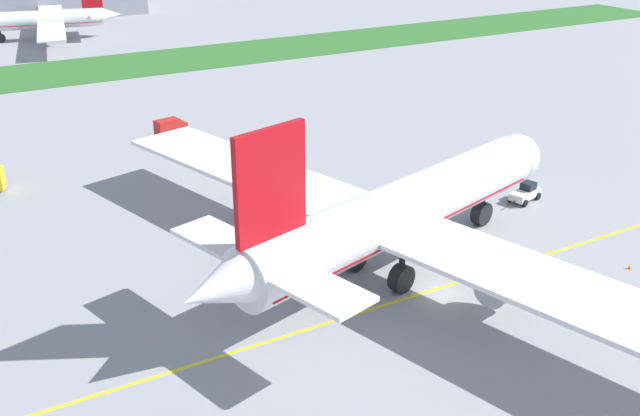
{
  "coord_description": "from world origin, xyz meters",
  "views": [
    {
      "loc": [
        -39.01,
        -46.33,
        35.07
      ],
      "look_at": [
        -4.35,
        14.84,
        4.0
      ],
      "focal_mm": 40.88,
      "sensor_mm": 36.0,
      "label": 1
    }
  ],
  "objects_px": {
    "pushback_tug": "(525,193)",
    "traffic_cone_near_nose": "(630,266)",
    "ground_crew_wingwalker_port": "(354,298)",
    "parked_airliner_far_centre": "(47,20)",
    "ground_crew_marshaller_front": "(501,254)",
    "traffic_cone_port_wing": "(640,294)",
    "service_truck_fuel_bowser": "(170,128)",
    "airliner_foreground": "(396,214)"
  },
  "relations": [
    {
      "from": "traffic_cone_port_wing",
      "to": "service_truck_fuel_bowser",
      "type": "height_order",
      "value": "service_truck_fuel_bowser"
    },
    {
      "from": "service_truck_fuel_bowser",
      "to": "parked_airliner_far_centre",
      "type": "distance_m",
      "value": 90.59
    },
    {
      "from": "pushback_tug",
      "to": "traffic_cone_port_wing",
      "type": "distance_m",
      "value": 23.38
    },
    {
      "from": "airliner_foreground",
      "to": "ground_crew_marshaller_front",
      "type": "bearing_deg",
      "value": -20.28
    },
    {
      "from": "ground_crew_marshaller_front",
      "to": "traffic_cone_near_nose",
      "type": "bearing_deg",
      "value": -35.63
    },
    {
      "from": "ground_crew_wingwalker_port",
      "to": "pushback_tug",
      "type": "bearing_deg",
      "value": 18.97
    },
    {
      "from": "traffic_cone_near_nose",
      "to": "traffic_cone_port_wing",
      "type": "relative_size",
      "value": 1.0
    },
    {
      "from": "ground_crew_marshaller_front",
      "to": "parked_airliner_far_centre",
      "type": "distance_m",
      "value": 146.32
    },
    {
      "from": "airliner_foreground",
      "to": "service_truck_fuel_bowser",
      "type": "distance_m",
      "value": 51.37
    },
    {
      "from": "ground_crew_marshaller_front",
      "to": "traffic_cone_port_wing",
      "type": "height_order",
      "value": "ground_crew_marshaller_front"
    },
    {
      "from": "traffic_cone_near_nose",
      "to": "service_truck_fuel_bowser",
      "type": "bearing_deg",
      "value": 113.05
    },
    {
      "from": "ground_crew_marshaller_front",
      "to": "parked_airliner_far_centre",
      "type": "xyz_separation_m",
      "value": [
        -16.8,
        145.3,
        3.86
      ]
    },
    {
      "from": "ground_crew_marshaller_front",
      "to": "traffic_cone_near_nose",
      "type": "distance_m",
      "value": 12.72
    },
    {
      "from": "ground_crew_wingwalker_port",
      "to": "service_truck_fuel_bowser",
      "type": "bearing_deg",
      "value": 88.39
    },
    {
      "from": "pushback_tug",
      "to": "ground_crew_wingwalker_port",
      "type": "height_order",
      "value": "pushback_tug"
    },
    {
      "from": "pushback_tug",
      "to": "traffic_cone_near_nose",
      "type": "height_order",
      "value": "pushback_tug"
    },
    {
      "from": "ground_crew_marshaller_front",
      "to": "parked_airliner_far_centre",
      "type": "bearing_deg",
      "value": 96.6
    },
    {
      "from": "pushback_tug",
      "to": "traffic_cone_near_nose",
      "type": "distance_m",
      "value": 18.39
    },
    {
      "from": "ground_crew_marshaller_front",
      "to": "ground_crew_wingwalker_port",
      "type": "bearing_deg",
      "value": -179.79
    },
    {
      "from": "airliner_foreground",
      "to": "traffic_cone_port_wing",
      "type": "bearing_deg",
      "value": -42.12
    },
    {
      "from": "pushback_tug",
      "to": "parked_airliner_far_centre",
      "type": "height_order",
      "value": "parked_airliner_far_centre"
    },
    {
      "from": "airliner_foreground",
      "to": "traffic_cone_near_nose",
      "type": "bearing_deg",
      "value": -28.41
    },
    {
      "from": "traffic_cone_port_wing",
      "to": "service_truck_fuel_bowser",
      "type": "bearing_deg",
      "value": 108.88
    },
    {
      "from": "ground_crew_wingwalker_port",
      "to": "traffic_cone_near_nose",
      "type": "xyz_separation_m",
      "value": [
        27.99,
        -7.33,
        -0.72
      ]
    },
    {
      "from": "airliner_foreground",
      "to": "ground_crew_marshaller_front",
      "type": "relative_size",
      "value": 45.77
    },
    {
      "from": "service_truck_fuel_bowser",
      "to": "parked_airliner_far_centre",
      "type": "bearing_deg",
      "value": 90.43
    },
    {
      "from": "ground_crew_wingwalker_port",
      "to": "traffic_cone_port_wing",
      "type": "xyz_separation_m",
      "value": [
        24.24,
        -11.54,
        -0.72
      ]
    },
    {
      "from": "ground_crew_marshaller_front",
      "to": "parked_airliner_far_centre",
      "type": "height_order",
      "value": "parked_airliner_far_centre"
    },
    {
      "from": "traffic_cone_near_nose",
      "to": "parked_airliner_far_centre",
      "type": "distance_m",
      "value": 155.15
    },
    {
      "from": "airliner_foreground",
      "to": "ground_crew_wingwalker_port",
      "type": "xyz_separation_m",
      "value": [
        -7.09,
        -3.98,
        -5.25
      ]
    },
    {
      "from": "airliner_foreground",
      "to": "ground_crew_marshaller_front",
      "type": "xyz_separation_m",
      "value": [
        10.58,
        -3.91,
        -5.25
      ]
    },
    {
      "from": "traffic_cone_port_wing",
      "to": "parked_airliner_far_centre",
      "type": "distance_m",
      "value": 158.7
    },
    {
      "from": "ground_crew_wingwalker_port",
      "to": "traffic_cone_port_wing",
      "type": "relative_size",
      "value": 2.86
    },
    {
      "from": "service_truck_fuel_bowser",
      "to": "traffic_cone_near_nose",
      "type": "bearing_deg",
      "value": -66.95
    },
    {
      "from": "parked_airliner_far_centre",
      "to": "ground_crew_wingwalker_port",
      "type": "bearing_deg",
      "value": -90.34
    },
    {
      "from": "parked_airliner_far_centre",
      "to": "traffic_cone_port_wing",
      "type": "bearing_deg",
      "value": -81.53
    },
    {
      "from": "parked_airliner_far_centre",
      "to": "airliner_foreground",
      "type": "bearing_deg",
      "value": -87.48
    },
    {
      "from": "ground_crew_wingwalker_port",
      "to": "traffic_cone_near_nose",
      "type": "height_order",
      "value": "ground_crew_wingwalker_port"
    },
    {
      "from": "service_truck_fuel_bowser",
      "to": "parked_airliner_far_centre",
      "type": "xyz_separation_m",
      "value": [
        -0.67,
        90.53,
        3.2
      ]
    },
    {
      "from": "ground_crew_marshaller_front",
      "to": "pushback_tug",
      "type": "bearing_deg",
      "value": 38.15
    },
    {
      "from": "pushback_tug",
      "to": "ground_crew_wingwalker_port",
      "type": "bearing_deg",
      "value": -161.03
    },
    {
      "from": "pushback_tug",
      "to": "ground_crew_wingwalker_port",
      "type": "relative_size",
      "value": 3.77
    }
  ]
}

